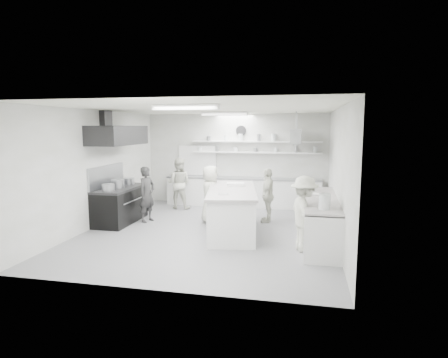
% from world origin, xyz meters
% --- Properties ---
extents(floor, '(6.00, 7.00, 0.02)m').
position_xyz_m(floor, '(0.00, 0.00, -0.01)').
color(floor, gray).
rests_on(floor, ground).
extents(ceiling, '(6.00, 7.00, 0.02)m').
position_xyz_m(ceiling, '(0.00, 0.00, 3.01)').
color(ceiling, silver).
rests_on(ceiling, wall_back).
extents(wall_back, '(6.00, 0.04, 3.00)m').
position_xyz_m(wall_back, '(0.00, 3.50, 1.50)').
color(wall_back, silver).
rests_on(wall_back, floor).
extents(wall_front, '(6.00, 0.04, 3.00)m').
position_xyz_m(wall_front, '(0.00, -3.50, 1.50)').
color(wall_front, silver).
rests_on(wall_front, floor).
extents(wall_left, '(0.04, 7.00, 3.00)m').
position_xyz_m(wall_left, '(-3.00, 0.00, 1.50)').
color(wall_left, silver).
rests_on(wall_left, floor).
extents(wall_right, '(0.04, 7.00, 3.00)m').
position_xyz_m(wall_right, '(3.00, 0.00, 1.50)').
color(wall_right, silver).
rests_on(wall_right, floor).
extents(stove, '(0.80, 1.80, 0.90)m').
position_xyz_m(stove, '(-2.60, 0.40, 0.45)').
color(stove, black).
rests_on(stove, floor).
extents(exhaust_hood, '(0.85, 2.00, 0.50)m').
position_xyz_m(exhaust_hood, '(-2.60, 0.40, 2.35)').
color(exhaust_hood, '#252527').
rests_on(exhaust_hood, wall_left).
extents(back_counter, '(5.00, 0.60, 0.92)m').
position_xyz_m(back_counter, '(0.30, 3.20, 0.46)').
color(back_counter, white).
rests_on(back_counter, floor).
extents(shelf_lower, '(4.20, 0.26, 0.04)m').
position_xyz_m(shelf_lower, '(0.70, 3.37, 1.75)').
color(shelf_lower, white).
rests_on(shelf_lower, wall_back).
extents(shelf_upper, '(4.20, 0.26, 0.04)m').
position_xyz_m(shelf_upper, '(0.70, 3.37, 2.10)').
color(shelf_upper, white).
rests_on(shelf_upper, wall_back).
extents(pass_through_window, '(1.30, 0.04, 1.00)m').
position_xyz_m(pass_through_window, '(-1.30, 3.48, 1.45)').
color(pass_through_window, black).
rests_on(pass_through_window, wall_back).
extents(wall_clock, '(0.32, 0.05, 0.32)m').
position_xyz_m(wall_clock, '(0.20, 3.46, 2.45)').
color(wall_clock, silver).
rests_on(wall_clock, wall_back).
extents(right_counter, '(0.74, 3.30, 0.94)m').
position_xyz_m(right_counter, '(2.65, -0.20, 0.47)').
color(right_counter, white).
rests_on(right_counter, floor).
extents(pot_rack, '(0.30, 1.60, 0.40)m').
position_xyz_m(pot_rack, '(2.00, 2.40, 2.30)').
color(pot_rack, '#9C9DA3').
rests_on(pot_rack, ceiling).
extents(light_fixture_front, '(1.30, 0.25, 0.10)m').
position_xyz_m(light_fixture_front, '(0.00, -1.80, 2.94)').
color(light_fixture_front, white).
rests_on(light_fixture_front, ceiling).
extents(light_fixture_rear, '(1.30, 0.25, 0.10)m').
position_xyz_m(light_fixture_rear, '(0.00, 1.80, 2.94)').
color(light_fixture_rear, white).
rests_on(light_fixture_rear, ceiling).
extents(prep_island, '(1.51, 2.92, 1.03)m').
position_xyz_m(prep_island, '(0.54, 0.07, 0.51)').
color(prep_island, white).
rests_on(prep_island, floor).
extents(stove_pot, '(0.34, 0.34, 0.27)m').
position_xyz_m(stove_pot, '(-2.60, 0.30, 1.04)').
color(stove_pot, '#9C9DA3').
rests_on(stove_pot, stove).
extents(cook_stove, '(0.52, 0.64, 1.51)m').
position_xyz_m(cook_stove, '(-1.91, 0.62, 0.75)').
color(cook_stove, '#2D2D2D').
rests_on(cook_stove, floor).
extents(cook_back, '(0.78, 0.61, 1.61)m').
position_xyz_m(cook_back, '(-1.61, 2.40, 0.80)').
color(cook_back, beige).
rests_on(cook_back, floor).
extents(cook_island_left, '(0.64, 0.84, 1.55)m').
position_xyz_m(cook_island_left, '(-0.20, 0.87, 0.77)').
color(cook_island_left, beige).
rests_on(cook_island_left, floor).
extents(cook_island_right, '(0.39, 0.88, 1.47)m').
position_xyz_m(cook_island_right, '(1.31, 1.28, 0.74)').
color(cook_island_right, beige).
rests_on(cook_island_right, floor).
extents(cook_right, '(0.88, 1.15, 1.58)m').
position_xyz_m(cook_right, '(2.28, -1.03, 0.79)').
color(cook_right, beige).
rests_on(cook_right, floor).
extents(bowl_island_a, '(0.30, 0.30, 0.06)m').
position_xyz_m(bowl_island_a, '(0.49, -0.69, 1.06)').
color(bowl_island_a, '#9C9DA3').
rests_on(bowl_island_a, prep_island).
extents(bowl_island_b, '(0.22, 0.22, 0.06)m').
position_xyz_m(bowl_island_b, '(0.62, 0.73, 1.06)').
color(bowl_island_b, white).
rests_on(bowl_island_b, prep_island).
extents(bowl_right, '(0.34, 0.34, 0.06)m').
position_xyz_m(bowl_right, '(2.53, 0.22, 0.97)').
color(bowl_right, white).
rests_on(bowl_right, right_counter).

